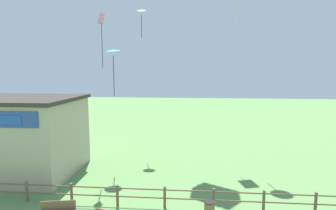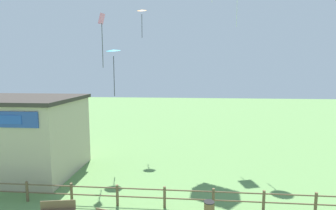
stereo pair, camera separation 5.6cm
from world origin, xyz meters
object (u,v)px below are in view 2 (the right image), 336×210
(seaside_building, at_px, (20,135))
(kite_pink_diamond, at_px, (102,32))
(park_bench_by_building, at_px, (58,210))
(trash_bin, at_px, (209,210))
(kite_orange_delta, at_px, (142,12))
(kite_cyan_delta, at_px, (113,52))

(seaside_building, bearing_deg, kite_pink_diamond, 15.67)
(seaside_building, height_order, kite_pink_diamond, kite_pink_diamond)
(park_bench_by_building, bearing_deg, trash_bin, 5.83)
(kite_orange_delta, bearing_deg, kite_cyan_delta, -102.89)
(seaside_building, relative_size, kite_orange_delta, 3.04)
(park_bench_by_building, bearing_deg, kite_orange_delta, 82.34)
(seaside_building, distance_m, kite_orange_delta, 13.89)
(trash_bin, distance_m, kite_cyan_delta, 12.26)
(park_bench_by_building, xyz_separation_m, trash_bin, (6.99, 0.71, -0.06))
(trash_bin, distance_m, kite_orange_delta, 17.51)
(trash_bin, xyz_separation_m, kite_cyan_delta, (-6.43, 6.96, 7.77))
(seaside_building, relative_size, park_bench_by_building, 4.71)
(seaside_building, distance_m, park_bench_by_building, 7.86)
(kite_pink_diamond, bearing_deg, trash_bin, -41.57)
(kite_orange_delta, bearing_deg, trash_bin, -66.22)
(trash_bin, bearing_deg, park_bench_by_building, -174.17)
(kite_pink_diamond, bearing_deg, kite_cyan_delta, 57.06)
(park_bench_by_building, relative_size, kite_orange_delta, 0.65)
(seaside_building, xyz_separation_m, kite_orange_delta, (7.05, 7.34, 9.45))
(park_bench_by_building, relative_size, kite_cyan_delta, 0.48)
(seaside_building, relative_size, kite_cyan_delta, 2.25)
(seaside_building, relative_size, kite_pink_diamond, 2.13)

